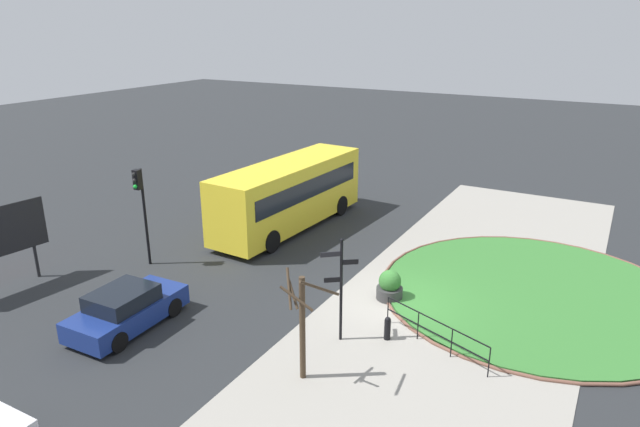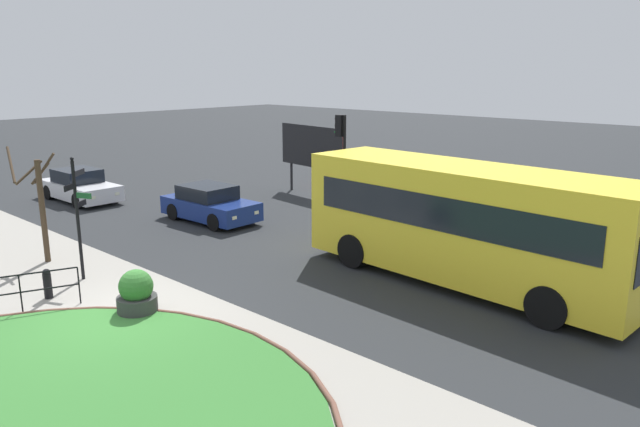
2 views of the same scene
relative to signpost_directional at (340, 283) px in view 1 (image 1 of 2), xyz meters
The scene contains 12 objects.
ground 3.75m from the signpost_directional, 14.90° to the right, with size 120.00×120.00×0.00m, color #282B2D.
sidewalk_paving 4.50m from the signpost_directional, 40.22° to the right, with size 32.00×8.41×0.02m, color #9E998E.
grass_island 8.07m from the signpost_directional, 37.42° to the right, with size 10.83×10.83×0.10m, color #387A33.
grass_kerb_ring 8.07m from the signpost_directional, 37.42° to the right, with size 11.14×11.14×0.11m, color brown.
signpost_directional is the anchor object (origin of this frame).
bollard_foreground 2.14m from the signpost_directional, 60.84° to the right, with size 0.20×0.20×0.79m.
railing_grass_edge 3.17m from the signpost_directional, 70.68° to the right, with size 1.43×3.64×0.97m.
bus_yellow 10.32m from the signpost_directional, 40.86° to the left, with size 9.31×2.94×3.18m.
car_far_lane 7.01m from the signpost_directional, 112.85° to the left, with size 3.98×1.92×1.37m.
traffic_light_near 9.57m from the signpost_directional, 82.68° to the left, with size 0.49×0.28×4.03m.
planter_near_signpost 3.59m from the signpost_directional, ahead, with size 0.94×0.94×1.11m.
street_tree_bare 2.32m from the signpost_directional, behind, with size 1.36×1.41×3.45m.
Camera 1 is at (-16.74, -6.10, 9.42)m, focal length 31.43 mm.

